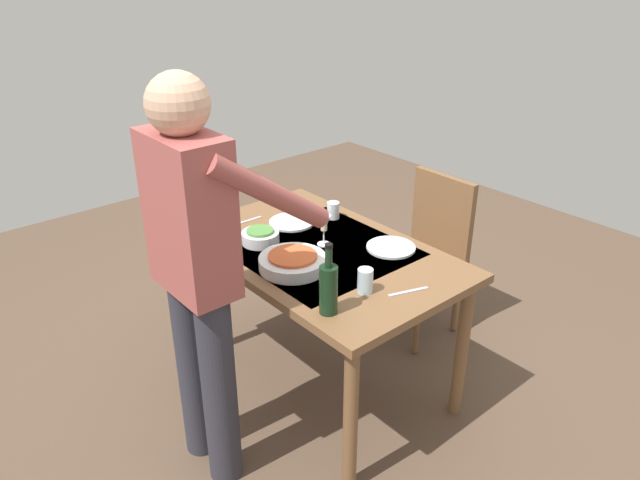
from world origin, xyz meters
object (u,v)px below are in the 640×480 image
dinner_plate_near (292,222)px  dinner_plate_far (391,247)px  wine_bottle (328,288)px  person_server (199,266)px  wine_glass_left (324,225)px  water_cup_near_right (365,281)px  chair_near (428,245)px  water_cup_near_left (333,210)px  serving_bowl_pasta (293,262)px  dining_table (320,266)px  side_bowl_salad (260,236)px

dinner_plate_near → dinner_plate_far: size_ratio=1.00×
wine_bottle → dinner_plate_near: wine_bottle is taller
person_server → dinner_plate_far: person_server is taller
wine_glass_left → water_cup_near_right: size_ratio=1.44×
chair_near → water_cup_near_left: (0.23, 0.52, 0.28)m
person_server → dinner_plate_far: size_ratio=7.34×
chair_near → serving_bowl_pasta: 1.05m
water_cup_near_left → dinner_plate_near: (0.09, 0.20, -0.04)m
dinner_plate_near → water_cup_near_left: bearing=-113.7°
wine_glass_left → chair_near: bearing=-91.7°
chair_near → person_server: (-0.11, 1.49, 0.43)m
dinner_plate_near → dinner_plate_far: bearing=-161.4°
dining_table → side_bowl_salad: bearing=34.9°
serving_bowl_pasta → dining_table: bearing=-73.9°
dining_table → serving_bowl_pasta: bearing=106.1°
side_bowl_salad → dinner_plate_far: size_ratio=0.78×
wine_glass_left → side_bowl_salad: (0.21, 0.21, -0.07)m
person_server → water_cup_near_right: person_server is taller
dining_table → wine_glass_left: bearing=-60.0°
side_bowl_salad → dinner_plate_near: bearing=-72.4°
wine_bottle → wine_glass_left: wine_bottle is taller
water_cup_near_left → serving_bowl_pasta: water_cup_near_left is taller
dinner_plate_near → water_cup_near_right: bearing=165.4°
serving_bowl_pasta → water_cup_near_left: bearing=-59.5°
wine_glass_left → dinner_plate_near: (0.29, -0.04, -0.10)m
dinner_plate_far → chair_near: bearing=-68.7°
water_cup_near_left → dinner_plate_near: 0.23m
chair_near → wine_glass_left: chair_near is taller
wine_glass_left → wine_bottle: bearing=140.9°
wine_bottle → dinner_plate_far: size_ratio=1.29×
wine_bottle → water_cup_near_left: 0.90m
water_cup_near_right → wine_bottle: bearing=94.7°
water_cup_near_right → serving_bowl_pasta: size_ratio=0.35×
chair_near → water_cup_near_right: 1.04m
chair_near → dinner_plate_far: chair_near is taller
serving_bowl_pasta → dinner_plate_far: 0.49m
dining_table → chair_near: chair_near is taller
wine_bottle → side_bowl_salad: wine_bottle is taller
person_server → side_bowl_salad: bearing=-56.4°
wine_glass_left → water_cup_near_right: wine_glass_left is taller
wine_bottle → water_cup_near_left: bearing=-42.8°
chair_near → dinner_plate_near: size_ratio=3.96×
chair_near → serving_bowl_pasta: size_ratio=3.03×
dining_table → dinner_plate_near: (0.32, -0.08, 0.09)m
dining_table → side_bowl_salad: side_bowl_salad is taller
chair_near → dinner_plate_far: size_ratio=3.96×
wine_bottle → water_cup_near_left: size_ratio=3.39×
chair_near → person_server: size_ratio=0.54×
chair_near → water_cup_near_right: (-0.41, 0.91, 0.29)m
dining_table → wine_glass_left: (0.03, -0.05, 0.19)m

